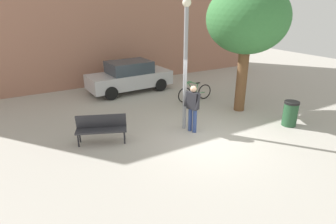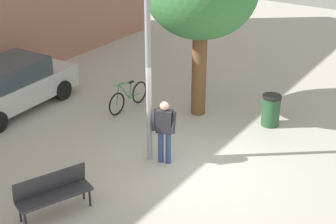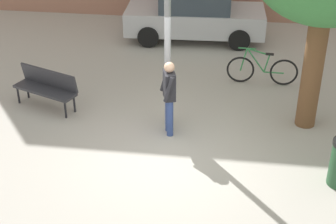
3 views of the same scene
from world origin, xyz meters
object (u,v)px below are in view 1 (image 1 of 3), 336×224
at_px(lamppost, 186,58).
at_px(bicycle_green, 195,93).
at_px(person_by_lamppost, 193,106).
at_px(plaza_tree, 247,20).
at_px(parked_car_silver, 130,76).
at_px(park_bench, 101,126).
at_px(trash_bin, 290,113).

relative_size(lamppost, bicycle_green, 2.44).
distance_m(person_by_lamppost, bicycle_green, 3.44).
xyz_separation_m(plaza_tree, parked_car_silver, (-2.92, 4.89, -2.90)).
bearing_deg(lamppost, parked_car_silver, 88.59).
bearing_deg(park_bench, bicycle_green, 20.77).
height_order(park_bench, trash_bin, trash_bin).
distance_m(lamppost, plaza_tree, 3.27).
bearing_deg(lamppost, bicycle_green, 47.82).
relative_size(person_by_lamppost, parked_car_silver, 0.39).
distance_m(person_by_lamppost, parked_car_silver, 5.67).
bearing_deg(lamppost, trash_bin, -26.65).
distance_m(park_bench, bicycle_green, 5.38).
bearing_deg(person_by_lamppost, trash_bin, -21.81).
xyz_separation_m(park_bench, parked_car_silver, (3.04, 4.85, 0.23)).
bearing_deg(person_by_lamppost, bicycle_green, 53.33).
bearing_deg(bicycle_green, plaza_tree, -64.30).
bearing_deg(plaza_tree, parked_car_silver, 120.83).
bearing_deg(person_by_lamppost, park_bench, 164.78).
bearing_deg(lamppost, plaza_tree, 7.21).
bearing_deg(person_by_lamppost, parked_car_silver, 89.55).
bearing_deg(bicycle_green, parked_car_silver, 123.94).
distance_m(plaza_tree, trash_bin, 3.88).
relative_size(lamppost, person_by_lamppost, 2.64).
distance_m(lamppost, parked_car_silver, 5.57).
xyz_separation_m(bicycle_green, parked_car_silver, (-1.98, 2.95, 0.39)).
xyz_separation_m(lamppost, person_by_lamppost, (0.09, -0.39, -1.60)).
bearing_deg(parked_car_silver, person_by_lamppost, -90.45).
relative_size(lamppost, parked_car_silver, 1.03).
bearing_deg(trash_bin, parked_car_silver, 115.62).
distance_m(parked_car_silver, trash_bin, 7.81).
height_order(person_by_lamppost, bicycle_green, person_by_lamppost).
height_order(person_by_lamppost, plaza_tree, plaza_tree).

